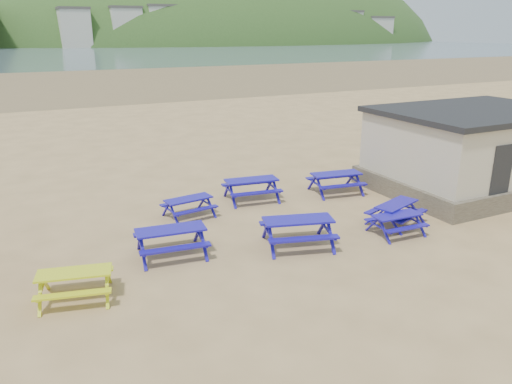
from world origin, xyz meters
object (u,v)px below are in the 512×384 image
picnic_table_blue_b (251,190)px  picnic_table_blue_a (189,207)px  amenity_block (473,149)px  picnic_table_yellow (76,285)px

picnic_table_blue_b → picnic_table_blue_a: bearing=-158.7°
picnic_table_blue_b → amenity_block: bearing=-8.2°
picnic_table_yellow → picnic_table_blue_b: bearing=47.4°
amenity_block → picnic_table_yellow: bearing=-172.0°
picnic_table_blue_a → picnic_table_yellow: (-4.14, -3.96, 0.02)m
picnic_table_blue_a → picnic_table_yellow: size_ratio=0.89×
picnic_table_blue_b → picnic_table_yellow: (-6.79, -4.59, -0.05)m
picnic_table_blue_a → picnic_table_blue_b: picnic_table_blue_b is taller
picnic_table_yellow → amenity_block: size_ratio=0.26×
picnic_table_blue_a → picnic_table_blue_b: 2.72m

